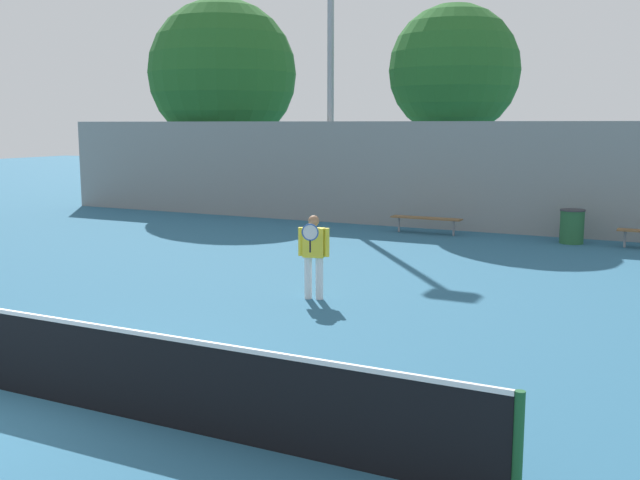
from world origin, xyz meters
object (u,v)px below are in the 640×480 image
at_px(tennis_player, 314,252).
at_px(light_pole_near_left, 331,22).
at_px(trash_bin, 572,226).
at_px(tree_green_tall, 222,74).
at_px(tree_green_broad, 454,71).
at_px(tennis_net, 14,351).
at_px(bench_courtside_far, 426,219).

distance_m(tennis_player, light_pole_near_left, 13.20).
height_order(trash_bin, tree_green_tall, tree_green_tall).
bearing_deg(trash_bin, tennis_player, -110.01).
xyz_separation_m(tennis_player, tree_green_broad, (-1.02, 11.79, 3.98)).
distance_m(tennis_net, tree_green_tall, 21.27).
bearing_deg(tree_green_broad, tennis_player, -85.03).
distance_m(tennis_net, trash_bin, 15.45).
height_order(bench_courtside_far, tree_green_tall, tree_green_tall).
bearing_deg(tennis_player, tree_green_broad, 81.06).
relative_size(tennis_net, light_pole_near_left, 1.11).
relative_size(tree_green_tall, tree_green_broad, 1.13).
xyz_separation_m(trash_bin, tree_green_broad, (-4.27, 2.87, 4.40)).
bearing_deg(bench_courtside_far, trash_bin, 0.96).
bearing_deg(trash_bin, bench_courtside_far, -179.04).
bearing_deg(bench_courtside_far, tennis_player, -84.49).
relative_size(bench_courtside_far, light_pole_near_left, 0.19).
bearing_deg(tennis_net, tennis_player, 80.83).
distance_m(tennis_player, tree_green_tall, 16.84).
height_order(tennis_net, tree_green_tall, tree_green_tall).
distance_m(tennis_net, tennis_player, 6.04).
bearing_deg(tree_green_broad, light_pole_near_left, -166.69).
relative_size(trash_bin, tree_green_tall, 0.12).
height_order(trash_bin, tree_green_broad, tree_green_broad).
relative_size(tennis_net, trash_bin, 13.01).
xyz_separation_m(tennis_player, trash_bin, (3.25, 8.92, -0.42)).
xyz_separation_m(light_pole_near_left, tree_green_broad, (3.94, 0.93, -1.67)).
distance_m(trash_bin, tree_green_broad, 6.77).
bearing_deg(tennis_player, bench_courtside_far, 81.60).
bearing_deg(tree_green_tall, tree_green_broad, -4.56).
xyz_separation_m(light_pole_near_left, trash_bin, (8.21, -1.94, -6.06)).
xyz_separation_m(tennis_player, light_pole_near_left, (-4.97, 10.85, 5.64)).
distance_m(tennis_net, bench_courtside_far, 14.80).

